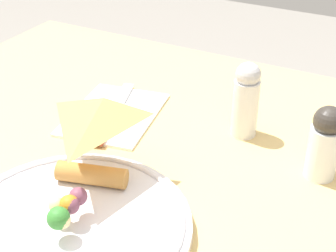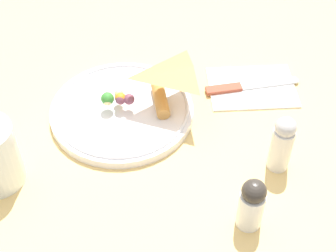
{
  "view_description": "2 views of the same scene",
  "coord_description": "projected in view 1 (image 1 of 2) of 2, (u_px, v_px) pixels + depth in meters",
  "views": [
    {
      "loc": [
        -0.32,
        -0.35,
        1.12
      ],
      "look_at": [
        0.14,
        -0.1,
        0.8
      ],
      "focal_mm": 55.0,
      "sensor_mm": 36.0,
      "label": 1
    },
    {
      "loc": [
        0.16,
        -0.72,
        1.4
      ],
      "look_at": [
        0.09,
        -0.14,
        0.78
      ],
      "focal_mm": 55.0,
      "sensor_mm": 36.0,
      "label": 2
    }
  ],
  "objects": [
    {
      "name": "plate_pizza",
      "position": [
        71.0,
        223.0,
        0.55
      ],
      "size": [
        0.26,
        0.26,
        0.06
      ],
      "color": "white",
      "rests_on": "dining_table"
    },
    {
      "name": "pepper_shaker",
      "position": [
        325.0,
        142.0,
        0.62
      ],
      "size": [
        0.04,
        0.04,
        0.1
      ],
      "color": "white",
      "rests_on": "dining_table"
    },
    {
      "name": "butter_knife",
      "position": [
        112.0,
        114.0,
        0.76
      ],
      "size": [
        0.18,
        0.07,
        0.01
      ],
      "rotation": [
        0.0,
        0.0,
        0.3
      ],
      "color": "#99422D",
      "rests_on": "napkin_folded"
    },
    {
      "name": "salt_shaker",
      "position": [
        246.0,
        99.0,
        0.7
      ],
      "size": [
        0.04,
        0.04,
        0.11
      ],
      "color": "silver",
      "rests_on": "dining_table"
    },
    {
      "name": "napkin_folded",
      "position": [
        114.0,
        114.0,
        0.77
      ],
      "size": [
        0.18,
        0.15,
        0.0
      ],
      "rotation": [
        0.0,
        0.0,
        0.17
      ],
      "color": "white",
      "rests_on": "dining_table"
    }
  ]
}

